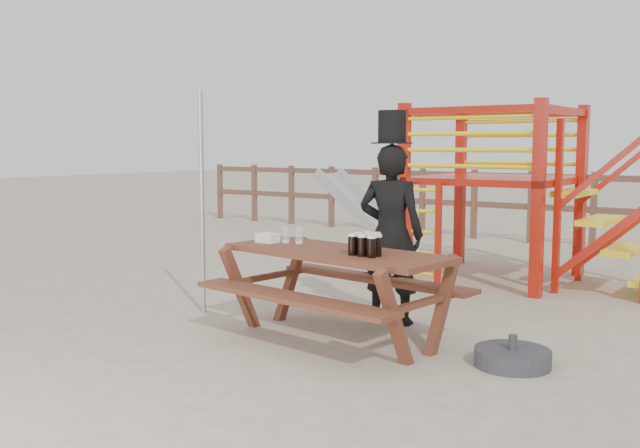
# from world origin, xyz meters

# --- Properties ---
(ground) EXTENTS (60.00, 60.00, 0.00)m
(ground) POSITION_xyz_m (0.00, 0.00, 0.00)
(ground) COLOR #B8AA8F
(ground) RESTS_ON ground
(back_fence) EXTENTS (15.09, 0.09, 1.20)m
(back_fence) POSITION_xyz_m (0.00, 7.00, 0.74)
(back_fence) COLOR brown
(back_fence) RESTS_ON ground
(playground_fort) EXTENTS (4.71, 1.84, 2.10)m
(playground_fort) POSITION_xyz_m (0.12, 3.58, 1.07)
(playground_fort) COLOR #AD180B
(playground_fort) RESTS_ON ground
(picnic_table) EXTENTS (2.09, 1.56, 0.75)m
(picnic_table) POSITION_xyz_m (0.19, 0.21, 0.48)
(picnic_table) COLOR brown
(picnic_table) RESTS_ON ground
(man_with_hat) EXTENTS (0.67, 0.51, 1.92)m
(man_with_hat) POSITION_xyz_m (0.28, 0.96, 0.86)
(man_with_hat) COLOR black
(man_with_hat) RESTS_ON ground
(metal_pole) EXTENTS (0.05, 0.05, 2.12)m
(metal_pole) POSITION_xyz_m (-1.38, 0.25, 1.06)
(metal_pole) COLOR #B2B2B7
(metal_pole) RESTS_ON ground
(parasol_base) EXTENTS (0.56, 0.56, 0.24)m
(parasol_base) POSITION_xyz_m (1.65, 0.35, 0.07)
(parasol_base) COLOR #323236
(parasol_base) RESTS_ON ground
(paper_bag) EXTENTS (0.18, 0.14, 0.08)m
(paper_bag) POSITION_xyz_m (-0.56, 0.24, 0.79)
(paper_bag) COLOR white
(paper_bag) RESTS_ON picnic_table
(stout_pints) EXTENTS (0.26, 0.27, 0.17)m
(stout_pints) POSITION_xyz_m (0.54, 0.12, 0.84)
(stout_pints) COLOR black
(stout_pints) RESTS_ON picnic_table
(empty_glasses) EXTENTS (0.20, 0.09, 0.15)m
(empty_glasses) POSITION_xyz_m (-0.35, 0.32, 0.82)
(empty_glasses) COLOR silver
(empty_glasses) RESTS_ON picnic_table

